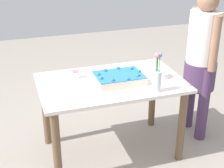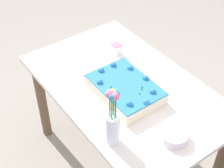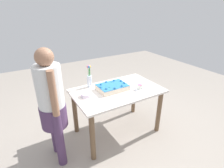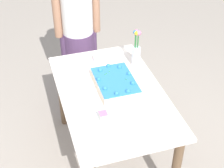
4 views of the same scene
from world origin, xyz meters
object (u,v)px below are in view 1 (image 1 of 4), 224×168
Objects in this scene: sheet_cake at (119,78)px; person_standing at (202,57)px; serving_plate_with_slice at (75,77)px; flower_vase at (157,76)px; cake_knife at (149,66)px; fruit_bowl at (162,74)px.

person_standing is at bearing 6.56° from sheet_cake.
serving_plate_with_slice is 0.76m from flower_vase.
cake_knife is 0.16× the size of person_standing.
fruit_bowl is 0.10× the size of person_standing.
cake_knife is at bearing 92.50° from fruit_bowl.
cake_knife is at bearing 73.11° from flower_vase.
flower_vase reaches higher than fruit_bowl.
serving_plate_with_slice is at bearing 150.54° from sheet_cake.
flower_vase is 0.23× the size of person_standing.
fruit_bowl is at bearing 12.33° from person_standing.
person_standing is at bearing 12.33° from fruit_bowl.
sheet_cake is 2.01× the size of serving_plate_with_slice.
cake_knife is (0.40, 0.26, -0.04)m from sheet_cake.
flower_vase is (-0.16, -0.53, 0.14)m from cake_knife.
cake_knife is 0.27m from fruit_bowl.
sheet_cake is 0.48m from cake_knife.
cake_knife is (0.75, 0.07, -0.02)m from serving_plate_with_slice.
fruit_bowl is at bearing -93.67° from cake_knife.
serving_plate_with_slice is 0.79m from fruit_bowl.
serving_plate_with_slice is 0.76m from cake_knife.
sheet_cake is 0.40m from serving_plate_with_slice.
sheet_cake reaches higher than fruit_bowl.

